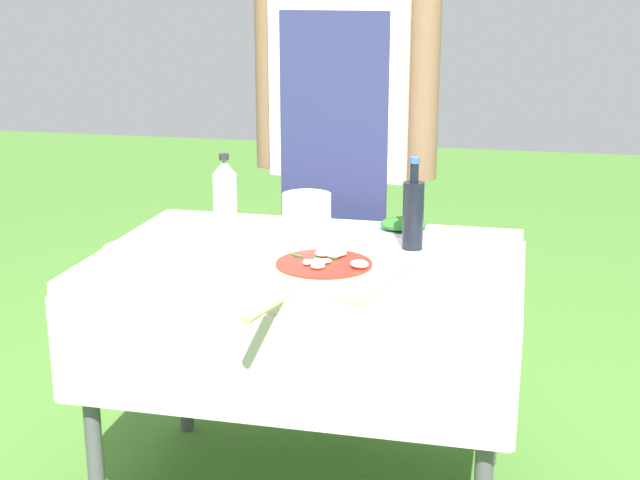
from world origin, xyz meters
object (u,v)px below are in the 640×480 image
Objects in this scene: oil_bottle at (413,213)px; mixing_tub at (307,213)px; person_cook at (344,129)px; plate_stack at (145,252)px; water_bottle at (225,194)px; prep_table at (309,287)px; pizza_on_peel at (323,270)px; herb_container at (404,225)px.

oil_bottle reaches higher than mixing_tub.
person_cook reaches higher than plate_stack.
mixing_tub is (0.24, 0.02, -0.05)m from water_bottle.
plate_stack reaches higher than prep_table.
person_cook is at bearing 86.95° from mixing_tub.
person_cook is 2.85× the size of pizza_on_peel.
person_cook reaches higher than pizza_on_peel.
prep_table is 0.72m from person_cook.
pizza_on_peel reaches higher than herb_container.
water_bottle reaches higher than herb_container.
person_cook is 0.46m from mixing_tub.
pizza_on_peel is 4.11× the size of mixing_tub.
person_cook is 0.49m from herb_container.
mixing_tub is (-0.06, 0.21, 0.15)m from prep_table.
pizza_on_peel is at bearing -65.52° from prep_table.
mixing_tub reaches higher than herb_container.
water_bottle is 1.58× the size of mixing_tub.
pizza_on_peel reaches higher than plate_stack.
water_bottle is 0.35m from plate_stack.
mixing_tub is at bearing 95.12° from person_cook.
oil_bottle is at bearing 70.18° from pizza_on_peel.
herb_container is 0.88× the size of plate_stack.
oil_bottle is 0.19m from herb_container.
prep_table is 0.27m from mixing_tub.
prep_table is at bearing 101.20° from person_cook.
water_bottle is at bearing -170.18° from herb_container.
person_cook reaches higher than prep_table.
plate_stack is (-0.64, -0.40, -0.01)m from herb_container.
pizza_on_peel is 2.96× the size of herb_container.
herb_container is at bearing 32.06° from plate_stack.
mixing_tub is 0.49m from plate_stack.
herb_container is 0.29m from mixing_tub.
plate_stack is at bearing -171.75° from pizza_on_peel.
prep_table is at bearing -32.58° from water_bottle.
pizza_on_peel is 2.59× the size of plate_stack.
prep_table is 1.94× the size of pizza_on_peel.
oil_bottle is 1.12× the size of water_bottle.
pizza_on_peel is 0.53m from water_bottle.
person_cook is at bearing 93.03° from prep_table.
oil_bottle is at bearing 22.47° from prep_table.
water_bottle is 0.53m from herb_container.
oil_bottle is 0.34m from mixing_tub.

